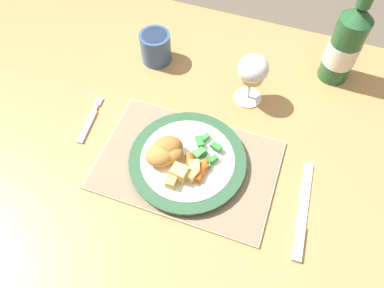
{
  "coord_description": "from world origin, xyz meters",
  "views": [
    {
      "loc": [
        0.15,
        -0.43,
        1.43
      ],
      "look_at": [
        0.01,
        -0.04,
        0.78
      ],
      "focal_mm": 35.0,
      "sensor_mm": 36.0,
      "label": 1
    }
  ],
  "objects_px": {
    "bottle": "(346,44)",
    "wine_glass": "(253,71)",
    "table_knife": "(302,218)",
    "dinner_plate": "(188,161)",
    "drinking_cup": "(156,47)",
    "dining_table": "(193,160)",
    "fork": "(89,123)"
  },
  "relations": [
    {
      "from": "bottle",
      "to": "wine_glass",
      "type": "bearing_deg",
      "value": -141.75
    },
    {
      "from": "bottle",
      "to": "dining_table",
      "type": "bearing_deg",
      "value": -131.19
    },
    {
      "from": "table_knife",
      "to": "bottle",
      "type": "height_order",
      "value": "bottle"
    },
    {
      "from": "wine_glass",
      "to": "drinking_cup",
      "type": "relative_size",
      "value": 1.64
    },
    {
      "from": "dinner_plate",
      "to": "fork",
      "type": "distance_m",
      "value": 0.25
    },
    {
      "from": "dining_table",
      "to": "wine_glass",
      "type": "height_order",
      "value": "wine_glass"
    },
    {
      "from": "dining_table",
      "to": "fork",
      "type": "xyz_separation_m",
      "value": [
        -0.24,
        -0.04,
        0.09
      ]
    },
    {
      "from": "dinner_plate",
      "to": "fork",
      "type": "bearing_deg",
      "value": 173.91
    },
    {
      "from": "table_knife",
      "to": "drinking_cup",
      "type": "xyz_separation_m",
      "value": [
        -0.43,
        0.31,
        0.04
      ]
    },
    {
      "from": "dinner_plate",
      "to": "drinking_cup",
      "type": "distance_m",
      "value": 0.32
    },
    {
      "from": "drinking_cup",
      "to": "dinner_plate",
      "type": "bearing_deg",
      "value": -55.99
    },
    {
      "from": "fork",
      "to": "drinking_cup",
      "type": "height_order",
      "value": "drinking_cup"
    },
    {
      "from": "table_knife",
      "to": "bottle",
      "type": "relative_size",
      "value": 0.82
    },
    {
      "from": "wine_glass",
      "to": "drinking_cup",
      "type": "bearing_deg",
      "value": 169.29
    },
    {
      "from": "table_knife",
      "to": "wine_glass",
      "type": "bearing_deg",
      "value": 124.44
    },
    {
      "from": "dining_table",
      "to": "bottle",
      "type": "distance_m",
      "value": 0.44
    },
    {
      "from": "dinner_plate",
      "to": "wine_glass",
      "type": "bearing_deg",
      "value": 71.85
    },
    {
      "from": "dinner_plate",
      "to": "bottle",
      "type": "distance_m",
      "value": 0.45
    },
    {
      "from": "fork",
      "to": "table_knife",
      "type": "relative_size",
      "value": 0.61
    },
    {
      "from": "dinner_plate",
      "to": "drinking_cup",
      "type": "relative_size",
      "value": 3.12
    },
    {
      "from": "fork",
      "to": "bottle",
      "type": "relative_size",
      "value": 0.5
    },
    {
      "from": "table_knife",
      "to": "drinking_cup",
      "type": "height_order",
      "value": "drinking_cup"
    },
    {
      "from": "fork",
      "to": "table_knife",
      "type": "distance_m",
      "value": 0.5
    },
    {
      "from": "fork",
      "to": "bottle",
      "type": "xyz_separation_m",
      "value": [
        0.5,
        0.33,
        0.1
      ]
    },
    {
      "from": "dining_table",
      "to": "drinking_cup",
      "type": "xyz_separation_m",
      "value": [
        -0.17,
        0.2,
        0.13
      ]
    },
    {
      "from": "drinking_cup",
      "to": "wine_glass",
      "type": "bearing_deg",
      "value": -10.71
    },
    {
      "from": "dinner_plate",
      "to": "table_knife",
      "type": "bearing_deg",
      "value": -8.69
    },
    {
      "from": "dining_table",
      "to": "bottle",
      "type": "xyz_separation_m",
      "value": [
        0.26,
        0.3,
        0.19
      ]
    },
    {
      "from": "fork",
      "to": "bottle",
      "type": "height_order",
      "value": "bottle"
    },
    {
      "from": "wine_glass",
      "to": "bottle",
      "type": "bearing_deg",
      "value": 38.25
    },
    {
      "from": "dining_table",
      "to": "dinner_plate",
      "type": "bearing_deg",
      "value": -81.37
    },
    {
      "from": "dinner_plate",
      "to": "bottle",
      "type": "relative_size",
      "value": 0.93
    }
  ]
}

